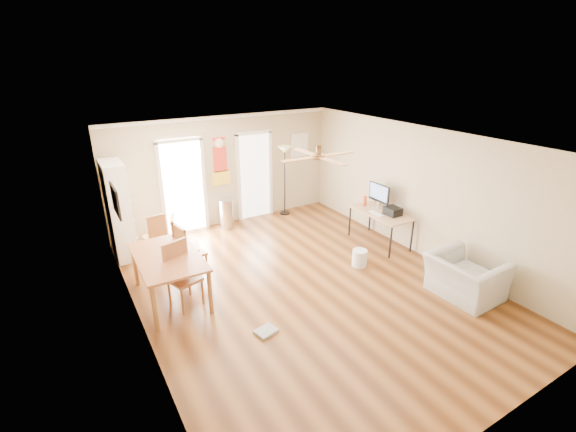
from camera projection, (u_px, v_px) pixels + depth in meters
floor at (305, 286)px, 7.14m from camera, size 7.00×7.00×0.00m
ceiling at (308, 142)px, 6.17m from camera, size 5.50×7.00×0.00m
wall_back at (225, 171)px, 9.44m from camera, size 5.50×0.04×2.60m
wall_front at (504, 337)px, 3.87m from camera, size 5.50×0.04×2.60m
wall_left at (135, 259)px, 5.35m from camera, size 0.04×7.00×2.60m
wall_right at (421, 192)px, 7.96m from camera, size 0.04×7.00×2.60m
crown_molding at (308, 144)px, 6.18m from camera, size 5.50×7.00×0.08m
kitchen_doorway at (183, 188)px, 9.02m from camera, size 0.90×0.10×2.10m
bathroom_doorway at (254, 177)px, 9.88m from camera, size 0.80×0.10×2.10m
wall_decal at (220, 161)px, 9.27m from camera, size 0.46×0.03×1.10m
ac_grille at (299, 145)px, 10.24m from camera, size 0.50×0.04×0.60m
framed_poster at (115, 201)px, 6.32m from camera, size 0.04×0.66×0.48m
ceiling_fan at (319, 157)px, 5.99m from camera, size 1.24×1.24×0.20m
bookshelf at (119, 210)px, 7.89m from camera, size 0.46×0.92×1.97m
dining_table at (170, 277)px, 6.64m from camera, size 1.00×1.64×0.81m
dining_chair_right_a at (187, 244)px, 7.48m from camera, size 0.57×0.57×1.10m
dining_chair_right_b at (191, 250)px, 7.28m from camera, size 0.51×0.51×1.06m
dining_chair_near at (184, 276)px, 6.42m from camera, size 0.55×0.55×1.08m
dining_chair_far at (155, 235)px, 8.09m from camera, size 0.43×0.43×0.93m
trash_can at (226, 214)px, 9.45m from camera, size 0.38×0.38×0.70m
torchiere_lamp at (285, 181)px, 10.09m from camera, size 0.42×0.42×1.78m
computer_desk at (380, 228)px, 8.65m from camera, size 0.68×1.37×0.73m
imac at (379, 196)px, 8.64m from camera, size 0.19×0.59×0.55m
keyboard at (376, 213)px, 8.42m from camera, size 0.15×0.37×0.01m
printer at (393, 211)px, 8.33m from camera, size 0.28×0.33×0.17m
orange_bottle at (365, 201)px, 8.82m from camera, size 0.09×0.09×0.24m
wastebasket_a at (360, 258)px, 7.78m from camera, size 0.30×0.30×0.33m
floor_cloth at (266, 331)px, 5.93m from camera, size 0.36×0.31×0.04m
armchair at (465, 277)px, 6.72m from camera, size 1.00×1.14×0.73m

